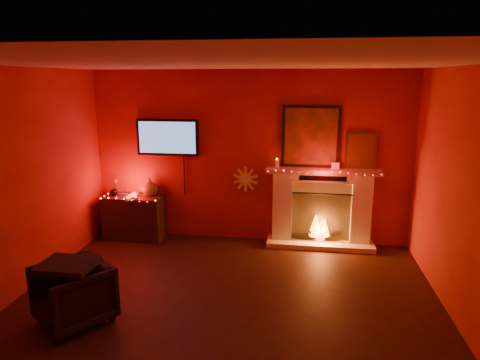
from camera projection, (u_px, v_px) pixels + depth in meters
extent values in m
plane|color=black|center=(220.00, 321.00, 4.64)|extent=(5.00, 5.00, 0.00)
plane|color=beige|center=(217.00, 63.00, 4.01)|extent=(5.00, 5.00, 0.00)
plane|color=maroon|center=(249.00, 157.00, 6.73)|extent=(5.00, 0.00, 5.00)
plane|color=maroon|center=(113.00, 356.00, 1.92)|extent=(5.00, 0.00, 5.00)
cube|color=beige|center=(320.00, 244.00, 6.68)|extent=(1.65, 0.40, 0.08)
cube|color=beige|center=(282.00, 209.00, 6.73)|extent=(0.30, 0.22, 0.95)
cube|color=beige|center=(361.00, 212.00, 6.57)|extent=(0.30, 0.22, 0.95)
cube|color=beige|center=(323.00, 177.00, 6.52)|extent=(1.50, 0.22, 0.14)
cube|color=beige|center=(323.00, 171.00, 6.44)|extent=(1.72, 0.34, 0.06)
cube|color=#8D6C52|center=(321.00, 210.00, 6.71)|extent=(0.90, 0.10, 0.95)
cube|color=black|center=(321.00, 218.00, 6.55)|extent=(0.90, 0.02, 0.78)
cylinder|color=black|center=(314.00, 236.00, 6.73)|extent=(0.55, 0.09, 0.09)
cylinder|color=black|center=(325.00, 233.00, 6.71)|extent=(0.51, 0.18, 0.08)
cone|color=orange|center=(315.00, 225.00, 6.68)|extent=(0.20, 0.20, 0.34)
cone|color=orange|center=(325.00, 228.00, 6.68)|extent=(0.16, 0.16, 0.26)
sphere|color=#FF3F07|center=(320.00, 235.00, 6.71)|extent=(0.18, 0.18, 0.18)
cube|color=black|center=(311.00, 136.00, 6.48)|extent=(0.88, 0.05, 0.95)
cube|color=#C15319|center=(311.00, 137.00, 6.46)|extent=(0.78, 0.01, 0.85)
cube|color=#A97A31|center=(361.00, 150.00, 6.43)|extent=(0.46, 0.04, 0.56)
cube|color=#AD8328|center=(361.00, 150.00, 6.41)|extent=(0.38, 0.01, 0.48)
cylinder|color=white|center=(277.00, 163.00, 6.57)|extent=(0.07, 0.07, 0.12)
cube|color=white|center=(335.00, 166.00, 6.43)|extent=(0.12, 0.01, 0.10)
cube|color=black|center=(168.00, 137.00, 6.80)|extent=(1.00, 0.06, 0.58)
cube|color=#4B76C2|center=(167.00, 138.00, 6.77)|extent=(0.92, 0.01, 0.50)
cylinder|color=black|center=(184.00, 176.00, 6.92)|extent=(0.02, 0.02, 0.66)
cylinder|color=yellow|center=(246.00, 179.00, 6.80)|extent=(0.20, 0.03, 0.20)
cylinder|color=white|center=(245.00, 179.00, 6.79)|extent=(0.13, 0.01, 0.13)
cube|color=black|center=(135.00, 217.00, 6.99)|extent=(0.94, 0.47, 0.71)
imported|color=brown|center=(150.00, 187.00, 6.91)|extent=(0.27, 0.27, 0.28)
imported|color=black|center=(114.00, 193.00, 6.93)|extent=(0.12, 0.12, 0.09)
cylinder|color=white|center=(130.00, 196.00, 6.79)|extent=(0.07, 0.38, 0.05)
cylinder|color=white|center=(132.00, 197.00, 6.74)|extent=(0.07, 0.38, 0.05)
cylinder|color=white|center=(135.00, 196.00, 6.82)|extent=(0.22, 0.36, 0.05)
cube|color=#582419|center=(122.00, 196.00, 6.85)|extent=(0.20, 0.14, 0.03)
cube|color=#1F3349|center=(123.00, 194.00, 6.85)|extent=(0.17, 0.12, 0.02)
imported|color=black|center=(73.00, 294.00, 4.55)|extent=(0.99, 0.99, 0.65)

